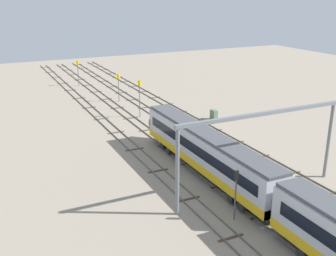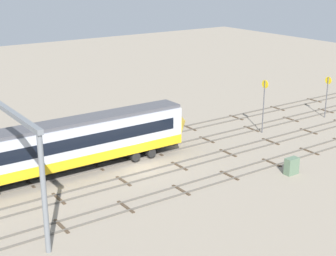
{
  "view_description": "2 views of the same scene",
  "coord_description": "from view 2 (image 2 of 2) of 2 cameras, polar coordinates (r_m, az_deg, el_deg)",
  "views": [
    {
      "loc": [
        -41.62,
        23.57,
        19.2
      ],
      "look_at": [
        2.05,
        2.55,
        2.82
      ],
      "focal_mm": 43.23,
      "sensor_mm": 36.0,
      "label": 1
    },
    {
      "loc": [
        -23.26,
        -37.82,
        18.09
      ],
      "look_at": [
        4.18,
        1.34,
        2.65
      ],
      "focal_mm": 54.4,
      "sensor_mm": 36.0,
      "label": 2
    }
  ],
  "objects": [
    {
      "name": "speed_sign_near_foreground",
      "position": [
        65.05,
        17.41,
        3.94
      ],
      "size": [
        0.14,
        0.9,
        5.13
      ],
      "color": "#4C4C51",
      "rests_on": "ground"
    },
    {
      "name": "track_second_near",
      "position": [
        46.21,
        -1.75,
        -5.06
      ],
      "size": [
        145.23,
        2.4,
        0.16
      ],
      "color": "#59544C",
      "rests_on": "ground"
    },
    {
      "name": "speed_sign_mid_trackside",
      "position": [
        57.13,
        10.71,
        3.15
      ],
      "size": [
        0.14,
        0.92,
        6.04
      ],
      "color": "#4C4C51",
      "rests_on": "ground"
    },
    {
      "name": "ground_plane",
      "position": [
        47.94,
        -3.19,
        -4.3
      ],
      "size": [
        161.23,
        161.23,
        0.0
      ],
      "primitive_type": "plane",
      "color": "gray"
    },
    {
      "name": "track_second_far",
      "position": [
        53.24,
        -6.93,
        -2.02
      ],
      "size": [
        145.23,
        2.4,
        0.16
      ],
      "color": "#59544C",
      "rests_on": "ground"
    },
    {
      "name": "track_near_foreground",
      "position": [
        42.93,
        1.49,
        -6.93
      ],
      "size": [
        145.23,
        2.4,
        0.16
      ],
      "color": "#59544C",
      "rests_on": "ground"
    },
    {
      "name": "track_with_train",
      "position": [
        49.66,
        -4.52,
        -3.44
      ],
      "size": [
        145.23,
        2.4,
        0.16
      ],
      "color": "#59544C",
      "rests_on": "ground"
    },
    {
      "name": "relay_cabinet",
      "position": [
        47.19,
        13.68,
        -4.17
      ],
      "size": [
        1.3,
        0.71,
        1.55
      ],
      "color": "#597259",
      "rests_on": "ground"
    }
  ]
}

